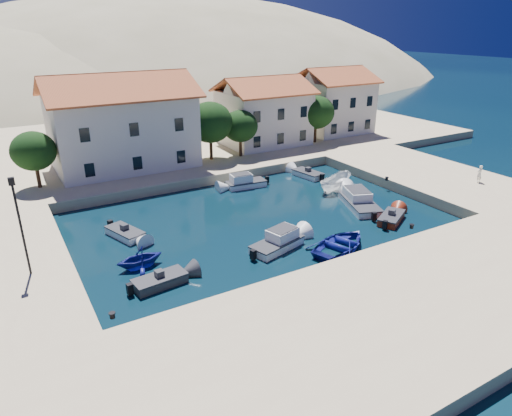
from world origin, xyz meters
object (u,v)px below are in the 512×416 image
Objects in this scene: building_mid at (263,110)px; cabin_cruiser_east at (360,202)px; building_left at (121,120)px; cabin_cruiser_south at (277,243)px; building_right at (333,99)px; rowboat_south at (340,249)px; boat_east at (335,190)px; lamppost at (19,218)px; pedestrian at (479,174)px.

building_mid is 21.81m from cabin_cruiser_east.
building_left reaches higher than building_mid.
building_right is at bearing 29.08° from cabin_cruiser_south.
boat_east reaches higher than rowboat_south.
building_right is 35.49m from rowboat_south.
lamppost is 1.36× the size of cabin_cruiser_south.
pedestrian is at bearing -39.33° from building_left.
building_left is at bearing 60.10° from lamppost.
building_mid is at bearing 13.91° from cabin_cruiser_east.
lamppost is at bearing -152.07° from building_right.
building_mid reaches higher than lamppost.
cabin_cruiser_south is (-25.50, -25.25, -5.00)m from building_right.
building_right is at bearing -55.69° from rowboat_south.
cabin_cruiser_east reaches higher than rowboat_south.
rowboat_south is (19.98, -5.68, -4.75)m from lamppost.
building_mid is at bearing -175.24° from building_right.
cabin_cruiser_east is 12.98m from pedestrian.
lamppost is 39.65m from pedestrian.
lamppost reaches higher than cabin_cruiser_east.
lamppost is 21.30m from rowboat_south.
boat_east is 13.91m from pedestrian.
building_right is at bearing -93.26° from pedestrian.
building_left is 3.22× the size of cabin_cruiser_south.
pedestrian is (12.61, -2.77, 1.37)m from cabin_cruiser_east.
building_right reaches higher than cabin_cruiser_south.
cabin_cruiser_south is at bearing 106.14° from boat_east.
boat_east is at bearing 17.50° from cabin_cruiser_south.
pedestrian is at bearing -14.77° from cabin_cruiser_south.
building_mid is at bearing 3.18° from building_left.
building_right is 1.52× the size of lamppost.
building_right is 22.96m from boat_east.
building_left is at bearing 85.31° from cabin_cruiser_south.
boat_east is (0.93, 4.55, -0.48)m from cabin_cruiser_east.
boat_east is at bearing -55.43° from rowboat_south.
lamppost is at bearing -119.90° from building_left.
pedestrian is at bearing -4.20° from lamppost.
lamppost is at bearing -2.73° from pedestrian.
boat_east is at bearing -30.62° from pedestrian.
boat_east is at bearing -95.99° from building_mid.
cabin_cruiser_east is 3.50× the size of pedestrian.
building_mid is at bearing 35.45° from lamppost.
cabin_cruiser_south is 4.68m from rowboat_south.
pedestrian is (23.44, 0.36, 1.37)m from cabin_cruiser_south.
pedestrian is at bearing -139.09° from boat_east.
pedestrian reaches higher than boat_east.
building_mid reaches higher than boat_east.
building_right is at bearing 4.76° from building_mid.
building_right is 1.59× the size of cabin_cruiser_east.
building_mid is 36.21m from lamppost.
pedestrian is at bearing -81.28° from cabin_cruiser_east.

